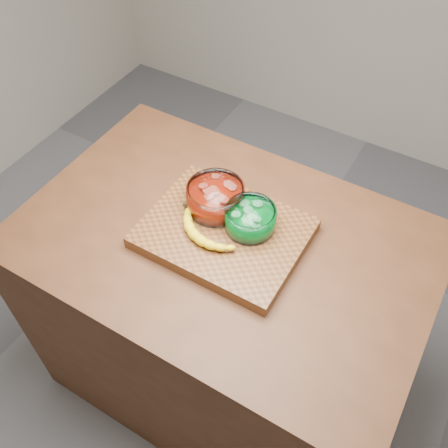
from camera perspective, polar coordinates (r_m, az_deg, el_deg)
The scene contains 6 objects.
ground at distance 2.22m, azimuth -0.00°, elevation -16.43°, with size 3.50×3.50×0.00m, color #5E5E63.
counter at distance 1.82m, azimuth -0.00°, elevation -10.56°, with size 1.20×0.80×0.90m, color #512C18.
cutting_board at distance 1.43m, azimuth -0.00°, elevation -1.05°, with size 0.45×0.35×0.04m, color brown.
bowl_red at distance 1.44m, azimuth -0.98°, elevation 2.99°, with size 0.17×0.17×0.08m.
bowl_green at distance 1.40m, azimuth 3.02°, elevation 0.61°, with size 0.15×0.15×0.07m.
banana at distance 1.40m, azimuth -1.81°, elevation -0.48°, with size 0.23×0.15×0.03m, color yellow, non-canonical shape.
Camera 1 is at (0.46, -0.79, 2.02)m, focal length 40.00 mm.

